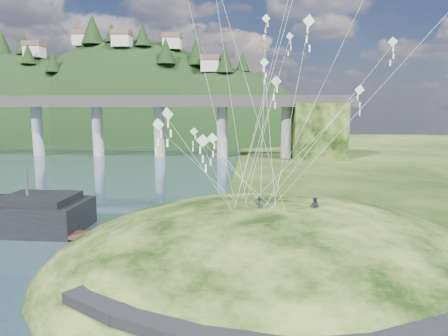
{
  "coord_description": "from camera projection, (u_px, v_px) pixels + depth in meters",
  "views": [
    {
      "loc": [
        6.33,
        -26.7,
        11.94
      ],
      "look_at": [
        4.0,
        6.0,
        7.0
      ],
      "focal_mm": 32.0,
      "sensor_mm": 36.0,
      "label": 1
    }
  ],
  "objects": [
    {
      "name": "ground",
      "position": [
        162.0,
        276.0,
        28.56
      ],
      "size": [
        320.0,
        320.0,
        0.0
      ],
      "primitive_type": "plane",
      "color": "black",
      "rests_on": "ground"
    },
    {
      "name": "grass_hill",
      "position": [
        273.0,
        287.0,
        30.19
      ],
      "size": [
        36.0,
        32.0,
        13.0
      ],
      "color": "black",
      "rests_on": "ground"
    },
    {
      "name": "wooden_dock",
      "position": [
        74.0,
        235.0,
        36.58
      ],
      "size": [
        12.48,
        2.88,
        0.88
      ],
      "color": "#331D15",
      "rests_on": "ground"
    },
    {
      "name": "bridge",
      "position": [
        119.0,
        117.0,
        98.08
      ],
      "size": [
        160.0,
        11.0,
        15.0
      ],
      "color": "#2D2B2B",
      "rests_on": "ground"
    },
    {
      "name": "kite_swarm",
      "position": [
        275.0,
        41.0,
        28.44
      ],
      "size": [
        17.2,
        15.82,
        17.96
      ],
      "color": "white",
      "rests_on": "ground"
    },
    {
      "name": "kite_flyers",
      "position": [
        295.0,
        197.0,
        28.24
      ],
      "size": [
        4.71,
        1.28,
        1.66
      ],
      "color": "#252931",
      "rests_on": "ground"
    },
    {
      "name": "far_ridge",
      "position": [
        122.0,
        159.0,
        153.23
      ],
      "size": [
        153.0,
        70.0,
        94.5
      ],
      "color": "black",
      "rests_on": "ground"
    },
    {
      "name": "footpath",
      "position": [
        275.0,
        327.0,
        18.11
      ],
      "size": [
        22.29,
        5.84,
        0.83
      ],
      "color": "black",
      "rests_on": "ground"
    }
  ]
}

